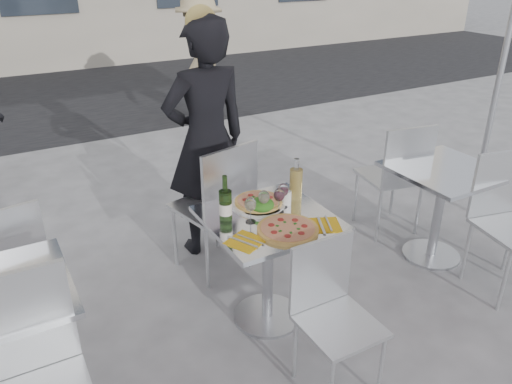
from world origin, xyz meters
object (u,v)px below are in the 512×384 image
salad_plate (262,206)px  side_chair_lfar (7,261)px  chair_near (331,304)px  woman_diner (206,141)px  chair_far (220,199)px  wine_bottle (225,205)px  side_chair_lnear (27,375)px  side_table_right (441,194)px  napkin_right (324,225)px  side_chair_rfar (398,171)px  pedestrian_b (201,60)px  wineglass_red_b (283,191)px  main_table (268,247)px  napkin_left (246,241)px  pizza_near (288,229)px  wineglass_white_a (250,205)px  wineglass_white_b (264,198)px  side_chair_rnear (507,211)px  sugar_shaker (286,196)px  carafe (296,185)px  pizza_far (258,202)px

salad_plate → side_chair_lfar: bearing=159.7°
chair_near → woman_diner: size_ratio=0.47×
chair_far → wine_bottle: wine_bottle is taller
chair_near → side_chair_lnear: size_ratio=0.82×
side_table_right → woman_diner: bearing=145.4°
chair_far → salad_plate: chair_far is taller
napkin_right → side_chair_rfar: bearing=53.0°
side_chair_lnear → wine_bottle: bearing=24.4°
chair_far → pedestrian_b: bearing=-124.9°
pedestrian_b → wineglass_red_b: (-1.21, -4.01, -0.00)m
main_table → napkin_left: napkin_left is taller
side_chair_lfar → pizza_near: side_chair_lfar is taller
chair_far → napkin_right: chair_far is taller
wineglass_white_a → napkin_left: size_ratio=0.66×
side_table_right → wineglass_white_b: bearing=178.4°
side_chair_rnear → woman_diner: woman_diner is taller
main_table → sugar_shaker: 0.33m
sugar_shaker → carafe: bearing=-0.2°
side_table_right → side_chair_rnear: bearing=-73.8°
wineglass_white_b → wineglass_white_a: bearing=-159.4°
pizza_near → salad_plate: bearing=91.9°
chair_near → pedestrian_b: (1.32, 4.67, 0.36)m
sugar_shaker → wineglass_red_b: wineglass_red_b is taller
pizza_far → wineglass_white_a: wineglass_white_a is taller
side_chair_rfar → side_chair_lfar: bearing=7.0°
side_table_right → wineglass_white_a: size_ratio=4.76×
side_chair_rnear → main_table: bearing=176.7°
main_table → pizza_near: 0.30m
chair_far → wineglass_red_b: size_ratio=6.49×
wine_bottle → wineglass_white_b: size_ratio=1.87×
chair_near → wineglass_white_b: 0.73m
pizza_far → sugar_shaker: sugar_shaker is taller
salad_plate → main_table: bearing=-91.1°
carafe → napkin_left: size_ratio=1.21×
chair_near → wineglass_white_b: (-0.04, 0.63, 0.36)m
side_chair_rnear → wine_bottle: (-1.88, 0.51, 0.29)m
woman_diner → napkin_right: (0.17, -1.24, -0.15)m
side_chair_rfar → wineglass_white_a: (-1.59, -0.43, 0.28)m
chair_far → pedestrian_b: size_ratio=0.59×
wine_bottle → napkin_left: (-0.00, -0.25, -0.11)m
napkin_right → pizza_far: bearing=140.4°
woman_diner → sugar_shaker: 0.92m
woman_diner → pizza_far: bearing=86.8°
wineglass_white_a → chair_near: bearing=-75.2°
carafe → side_table_right: bearing=-4.1°
pizza_far → wineglass_white_a: 0.24m
side_chair_rnear → pedestrian_b: 4.54m
chair_near → pizza_near: chair_near is taller
chair_near → side_table_right: bearing=22.2°
side_chair_rnear → wine_bottle: bearing=176.8°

